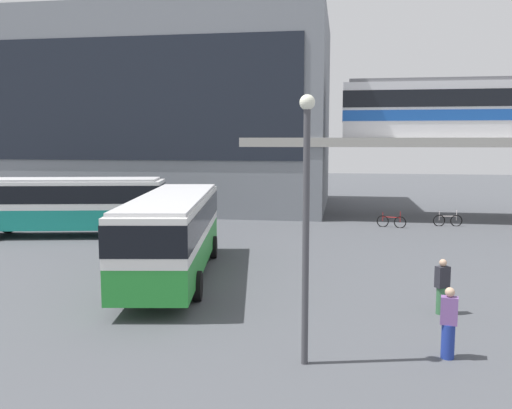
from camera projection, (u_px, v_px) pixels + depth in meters
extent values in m
plane|color=#47494F|center=(231.00, 239.00, 29.44)|extent=(120.00, 120.00, 0.00)
cube|color=slate|center=(171.00, 115.00, 44.21)|extent=(25.00, 15.07, 14.65)
cube|color=black|center=(136.00, 99.00, 36.69)|extent=(22.50, 0.10, 8.21)
cube|color=#9E9B93|center=(481.00, 142.00, 36.17)|extent=(31.58, 5.54, 0.60)
cylinder|color=#9E9B93|center=(259.00, 183.00, 36.81)|extent=(1.10, 1.10, 4.86)
cylinder|color=#9E9B93|center=(267.00, 179.00, 40.68)|extent=(1.10, 1.10, 4.86)
cube|color=silver|center=(492.00, 110.00, 35.83)|extent=(19.31, 2.90, 3.60)
cube|color=#194CA5|center=(492.00, 116.00, 35.87)|extent=(19.37, 2.96, 0.70)
cube|color=black|center=(492.00, 99.00, 35.75)|extent=(19.37, 2.96, 1.10)
cube|color=slate|center=(493.00, 80.00, 35.61)|extent=(18.53, 2.61, 0.24)
cube|color=#268C33|center=(174.00, 251.00, 21.18)|extent=(4.14, 11.25, 1.10)
cube|color=white|center=(173.00, 218.00, 21.02)|extent=(4.14, 11.25, 1.50)
cube|color=black|center=(173.00, 216.00, 21.01)|extent=(4.18, 11.30, 0.96)
cube|color=silver|center=(173.00, 197.00, 20.93)|extent=(3.93, 10.69, 0.12)
cylinder|color=black|center=(158.00, 247.00, 24.74)|extent=(0.43, 1.03, 1.00)
cylinder|color=black|center=(214.00, 247.00, 24.73)|extent=(0.43, 1.03, 1.00)
cylinder|color=black|center=(122.00, 286.00, 18.19)|extent=(0.43, 1.03, 1.00)
cylinder|color=black|center=(197.00, 286.00, 18.18)|extent=(0.43, 1.03, 1.00)
cube|color=teal|center=(63.00, 218.00, 30.24)|extent=(11.28, 4.59, 1.10)
cube|color=white|center=(62.00, 194.00, 30.09)|extent=(11.28, 4.59, 1.50)
cube|color=black|center=(62.00, 193.00, 30.08)|extent=(11.32, 4.63, 0.96)
cube|color=silver|center=(61.00, 180.00, 30.00)|extent=(10.71, 4.36, 0.12)
cylinder|color=black|center=(8.00, 224.00, 31.41)|extent=(1.04, 0.47, 1.00)
cylinder|color=black|center=(114.00, 231.00, 29.19)|extent=(1.04, 0.47, 1.00)
cylinder|color=black|center=(124.00, 224.00, 31.67)|extent=(1.04, 0.47, 1.00)
torus|color=black|center=(400.00, 222.00, 33.22)|extent=(0.73, 0.26, 0.74)
torus|color=black|center=(383.00, 221.00, 33.66)|extent=(0.73, 0.26, 0.74)
cylinder|color=#B21E1E|center=(391.00, 217.00, 33.41)|extent=(1.02, 0.33, 0.05)
cylinder|color=#B21E1E|center=(383.00, 216.00, 33.62)|extent=(0.04, 0.04, 0.55)
cylinder|color=#B21E1E|center=(400.00, 217.00, 33.18)|extent=(0.04, 0.04, 0.65)
torus|color=black|center=(456.00, 221.00, 33.88)|extent=(0.74, 0.14, 0.74)
torus|color=black|center=(439.00, 221.00, 33.93)|extent=(0.74, 0.14, 0.74)
cylinder|color=silver|center=(448.00, 216.00, 33.87)|extent=(1.05, 0.16, 0.05)
cylinder|color=silver|center=(439.00, 216.00, 33.90)|extent=(0.04, 0.04, 0.55)
cylinder|color=silver|center=(457.00, 215.00, 33.84)|extent=(0.04, 0.04, 0.65)
cylinder|color=#33663F|center=(441.00, 301.00, 16.79)|extent=(0.32, 0.32, 0.83)
cube|color=#26262D|center=(442.00, 277.00, 16.70)|extent=(0.48, 0.42, 0.66)
sphere|color=tan|center=(443.00, 263.00, 16.65)|extent=(0.23, 0.23, 0.23)
cylinder|color=navy|center=(448.00, 341.00, 13.37)|extent=(0.32, 0.32, 0.86)
cube|color=#724C8C|center=(449.00, 310.00, 13.28)|extent=(0.44, 0.33, 0.68)
sphere|color=tan|center=(450.00, 292.00, 13.23)|extent=(0.23, 0.23, 0.23)
cylinder|color=#3F3F44|center=(306.00, 240.00, 12.75)|extent=(0.16, 0.16, 6.02)
sphere|color=silver|center=(307.00, 102.00, 12.38)|extent=(0.36, 0.36, 0.36)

